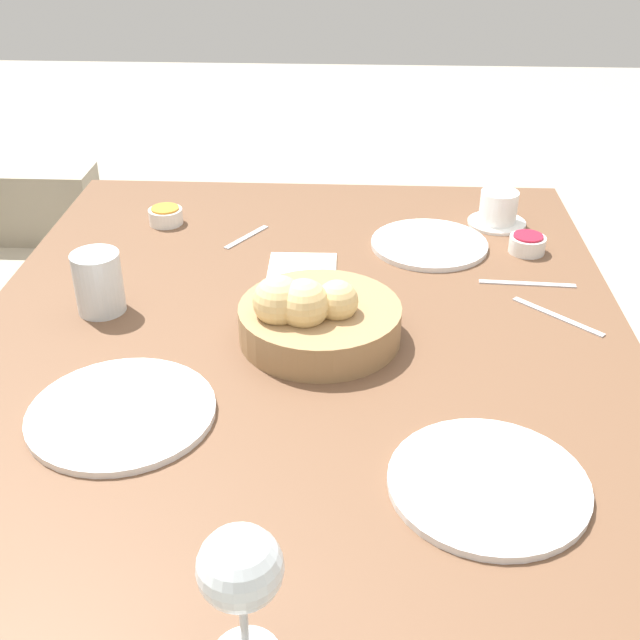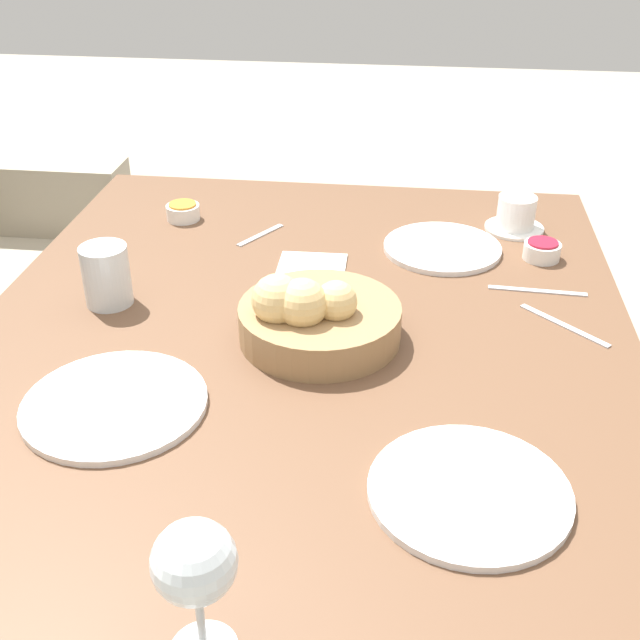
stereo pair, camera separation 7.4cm
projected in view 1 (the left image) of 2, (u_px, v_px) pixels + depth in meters
The scene contains 14 objects.
dining_table at pixel (300, 386), 1.26m from camera, with size 1.29×1.03×0.74m.
bread_basket at pixel (315, 316), 1.19m from camera, with size 0.24×0.24×0.12m.
plate_near_left at pixel (488, 484), 0.93m from camera, with size 0.24×0.24×0.01m.
plate_near_right at pixel (429, 244), 1.49m from camera, with size 0.22×0.22×0.01m.
plate_far_center at pixel (122, 413), 1.05m from camera, with size 0.25×0.25×0.01m.
water_tumbler at pixel (99, 283), 1.26m from camera, with size 0.08×0.08×0.10m.
wine_glass at pixel (240, 573), 0.68m from camera, with size 0.08×0.08×0.16m.
coffee_cup at pixel (498, 210), 1.57m from camera, with size 0.11×0.11×0.07m.
jam_bowl_berry at pixel (527, 244), 1.47m from camera, with size 0.07×0.07×0.03m.
jam_bowl_honey at pixel (166, 216), 1.58m from camera, with size 0.07×0.07×0.03m.
fork_silver at pixel (527, 284), 1.37m from camera, with size 0.02×0.16×0.00m.
knife_silver at pixel (557, 316), 1.27m from camera, with size 0.12×0.13×0.00m.
spoon_coffee at pixel (247, 237), 1.53m from camera, with size 0.11×0.07×0.00m.
napkin at pixel (302, 269), 1.41m from camera, with size 0.12×0.12×0.00m.
Camera 1 is at (-1.03, -0.08, 1.38)m, focal length 45.00 mm.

